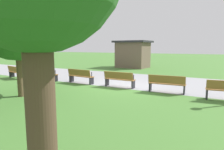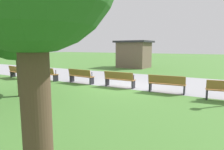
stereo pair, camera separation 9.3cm
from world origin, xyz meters
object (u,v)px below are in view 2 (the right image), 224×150
(bench_2, at_px, (16,72))
(kiosk, at_px, (134,54))
(tree_3, at_px, (16,14))
(bench_6, at_px, (167,83))
(bench_3, at_px, (47,73))
(bench_5, at_px, (119,79))
(bench_4, at_px, (81,76))

(bench_2, distance_m, kiosk, 12.15)
(bench_2, relative_size, tree_3, 0.32)
(bench_6, distance_m, tree_3, 7.63)
(bench_3, distance_m, bench_5, 5.35)
(bench_2, relative_size, bench_4, 1.02)
(bench_5, relative_size, tree_3, 0.31)
(bench_5, height_order, tree_3, tree_3)
(bench_3, distance_m, tree_3, 5.42)
(kiosk, bearing_deg, tree_3, -84.36)
(bench_2, xyz_separation_m, bench_4, (5.30, 0.72, 0.00))
(bench_6, bearing_deg, bench_2, 179.99)
(bench_3, bearing_deg, bench_2, -162.53)
(bench_6, height_order, kiosk, kiosk)
(bench_2, bearing_deg, bench_5, 17.49)
(bench_2, distance_m, bench_5, 8.02)
(bench_6, relative_size, tree_3, 0.31)
(bench_3, xyz_separation_m, tree_3, (2.34, -3.69, 3.21))
(bench_6, bearing_deg, bench_4, 176.11)
(tree_3, bearing_deg, bench_6, 34.92)
(tree_3, bearing_deg, bench_4, 85.33)
(bench_4, xyz_separation_m, kiosk, (-1.03, 10.60, 1.03))
(bench_5, distance_m, bench_6, 2.68)
(bench_2, bearing_deg, bench_3, 21.36)
(kiosk, bearing_deg, bench_5, -67.72)
(bench_3, distance_m, kiosk, 11.04)
(tree_3, relative_size, kiosk, 1.50)
(bench_2, height_order, bench_4, same)
(bench_4, xyz_separation_m, bench_5, (2.68, 0.09, 0.00))
(bench_2, xyz_separation_m, kiosk, (4.27, 11.32, 1.03))
(bench_2, relative_size, bench_5, 1.03)
(bench_2, distance_m, bench_3, 2.68)
(bench_4, distance_m, bench_6, 5.35)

